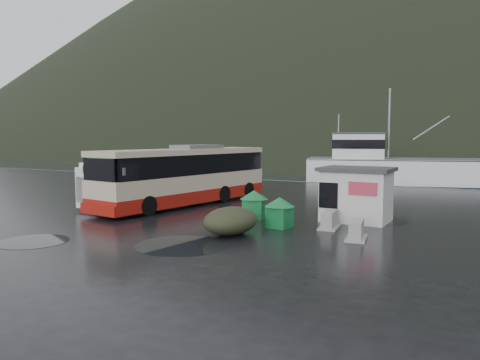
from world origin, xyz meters
The scene contains 14 objects.
ground centered at (0.00, 0.00, 0.00)m, with size 160.00×160.00×0.00m, color black.
harbor_water centered at (0.00, 110.00, 0.00)m, with size 300.00×180.00×0.02m, color black.
quay_edge centered at (0.00, 20.00, 0.00)m, with size 160.00×0.60×1.50m, color #999993.
headland centered at (10.00, 250.00, 0.00)m, with size 780.00×540.00×570.00m, color black.
coach_bus centered at (-3.30, 3.09, 0.00)m, with size 3.18×12.79×3.62m, color #C5B395, non-canonical shape.
white_van centered at (-6.21, 1.28, 0.00)m, with size 2.21×6.44×2.69m, color white, non-canonical shape.
waste_bin_left centered at (2.48, 0.56, 0.00)m, with size 1.02×1.02×1.43m, color #136D32, non-canonical shape.
waste_bin_right centered at (4.51, -1.02, 0.00)m, with size 0.99×0.99×1.38m, color #136D32, non-canonical shape.
dome_tent centered at (3.25, -3.30, 0.00)m, with size 2.08×2.91×1.14m, color #2D301D, non-canonical shape.
ticket_kiosk centered at (7.18, 2.19, 0.00)m, with size 3.35×2.53×2.62m, color silver, non-canonical shape.
jersey_barrier_a centered at (8.18, -1.89, 0.00)m, with size 0.77×1.54×0.77m, color #999993, non-canonical shape.
jersey_barrier_b centered at (6.56, -0.15, 0.00)m, with size 0.78×1.56×0.78m, color #999993, non-canonical shape.
fishing_trawler centered at (6.99, 29.28, 0.00)m, with size 25.83×5.66×10.33m, color white, non-canonical shape.
puddles centered at (2.13, -3.87, 0.01)m, with size 13.79×13.49×0.01m.
Camera 1 is at (12.47, -20.29, 4.05)m, focal length 35.00 mm.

